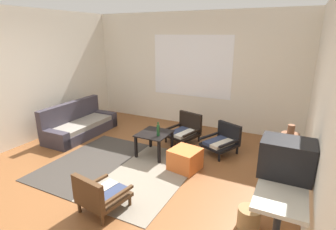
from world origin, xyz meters
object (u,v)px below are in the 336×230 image
armchair_corner (222,140)px  ottoman_orange (185,159)px  armchair_by_window (185,130)px  armchair_striped_foreground (100,195)px  glass_bottle (158,130)px  clay_vase (289,142)px  wicker_basket (249,218)px  crt_television (286,158)px  console_shelf (285,172)px  coffee_table (154,137)px  couch (79,125)px

armchair_corner → ottoman_orange: bearing=-112.4°
armchair_by_window → armchair_striped_foreground: size_ratio=1.16×
ottoman_orange → armchair_striped_foreground: bearing=-109.2°
armchair_striped_foreground → glass_bottle: (-0.07, 1.68, 0.30)m
armchair_striped_foreground → clay_vase: bearing=27.4°
armchair_by_window → wicker_basket: 2.71m
glass_bottle → crt_television: bearing=-29.8°
armchair_striped_foreground → wicker_basket: 1.85m
ottoman_orange → glass_bottle: (-0.60, 0.16, 0.37)m
console_shelf → crt_television: 0.35m
armchair_corner → console_shelf: bearing=-56.7°
ottoman_orange → console_shelf: 1.84m
armchair_by_window → coffee_table: bearing=-105.6°
armchair_striped_foreground → glass_bottle: bearing=92.3°
armchair_corner → console_shelf: (1.15, -1.76, 0.50)m
clay_vase → coffee_table: bearing=162.9°
armchair_corner → couch: bearing=-170.3°
armchair_by_window → armchair_corner: 0.89m
armchair_corner → clay_vase: size_ratio=2.21×
coffee_table → clay_vase: clay_vase is taller
armchair_corner → clay_vase: clay_vase is taller
armchair_corner → coffee_table: bearing=-148.7°
console_shelf → wicker_basket: 0.70m
armchair_corner → glass_bottle: glass_bottle is taller
glass_bottle → wicker_basket: 2.19m
coffee_table → wicker_basket: size_ratio=2.29×
crt_television → clay_vase: bearing=89.7°
armchair_by_window → ottoman_orange: 1.23m
armchair_striped_foreground → wicker_basket: bearing=17.4°
console_shelf → armchair_striped_foreground: bearing=-161.6°
coffee_table → wicker_basket: bearing=-31.8°
coffee_table → clay_vase: (2.26, -0.70, 0.61)m
console_shelf → clay_vase: size_ratio=5.28×
armchair_by_window → couch: bearing=-161.8°
couch → armchair_by_window: (2.27, 0.74, 0.03)m
armchair_by_window → crt_television: (2.01, -2.19, 0.77)m
wicker_basket → console_shelf: bearing=23.7°
wicker_basket → clay_vase: bearing=59.4°
armchair_by_window → ottoman_orange: size_ratio=1.58×
armchair_corner → crt_television: crt_television is taller
console_shelf → clay_vase: (0.00, 0.38, 0.21)m
ottoman_orange → crt_television: 2.04m
couch → clay_vase: clay_vase is taller
console_shelf → wicker_basket: bearing=-156.3°
armchair_corner → crt_television: (1.15, -1.98, 0.77)m
armchair_by_window → armchair_striped_foreground: (-0.05, -2.65, -0.00)m
ottoman_orange → crt_television: bearing=-34.8°
crt_television → couch: bearing=161.3°
couch → armchair_striped_foreground: bearing=-40.6°
coffee_table → armchair_corner: armchair_corner is taller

